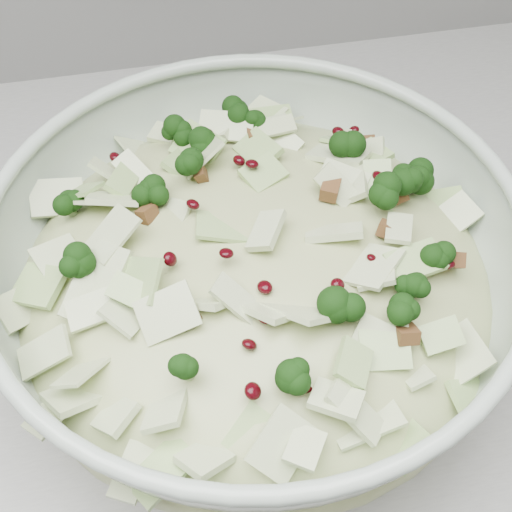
{
  "coord_description": "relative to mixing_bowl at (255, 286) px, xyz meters",
  "views": [
    {
      "loc": [
        0.14,
        1.31,
        1.37
      ],
      "look_at": [
        0.2,
        1.6,
        1.0
      ],
      "focal_mm": 50.0,
      "sensor_mm": 36.0,
      "label": 1
    }
  ],
  "objects": [
    {
      "name": "salad",
      "position": [
        0.0,
        -0.0,
        0.02
      ],
      "size": [
        0.42,
        0.42,
        0.14
      ],
      "rotation": [
        0.0,
        0.0,
        -0.32
      ],
      "color": "#B3B77D",
      "rests_on": "mixing_bowl"
    },
    {
      "name": "counter",
      "position": [
        -0.19,
        0.1,
        -0.52
      ],
      "size": [
        3.6,
        0.6,
        0.9
      ],
      "primitive_type": "cube",
      "color": "#ABACA7",
      "rests_on": "floor"
    },
    {
      "name": "mixing_bowl",
      "position": [
        0.0,
        0.0,
        0.0
      ],
      "size": [
        0.44,
        0.44,
        0.14
      ],
      "rotation": [
        0.0,
        0.0,
        -0.3
      ],
      "color": "#A9B9AA",
      "rests_on": "counter"
    }
  ]
}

